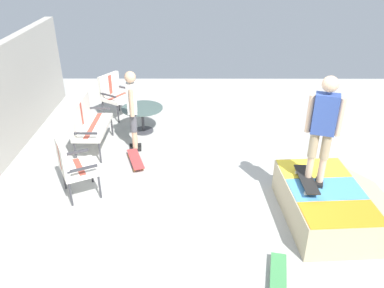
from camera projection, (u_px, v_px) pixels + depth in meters
The scene contains 11 objects.
ground_plane at pixel (216, 192), 6.66m from camera, with size 12.00×12.00×0.10m, color #A8A8A3.
skate_ramp at pixel (325, 204), 5.83m from camera, with size 1.86×1.93×0.56m.
patio_bench at pixel (87, 121), 7.68m from camera, with size 1.25×0.56×1.02m.
patio_chair_near_house at pixel (113, 92), 9.17m from camera, with size 0.82×0.80×1.02m.
patio_chair_by_wall at pixel (71, 164), 6.23m from camera, with size 0.80×0.77×1.02m.
patio_table at pixel (143, 115), 8.47m from camera, with size 0.90×0.90×0.57m.
person_watching at pixel (132, 106), 7.51m from camera, with size 0.48×0.27×1.64m.
person_skater at pixel (323, 124), 5.37m from camera, with size 0.32×0.46×1.67m.
skateboard_by_bench at pixel (136, 159), 7.40m from camera, with size 0.82×0.44×0.10m.
skateboard_spare at pixel (278, 277), 4.82m from camera, with size 0.82×0.36×0.10m.
skateboard_on_ramp at pixel (306, 179), 5.76m from camera, with size 0.80×0.20×0.10m.
Camera 1 is at (-5.49, 0.39, 3.81)m, focal length 36.15 mm.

